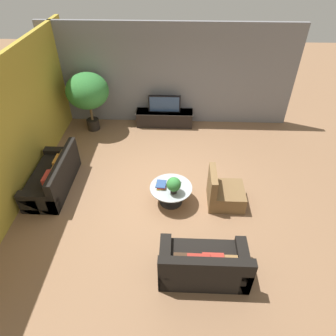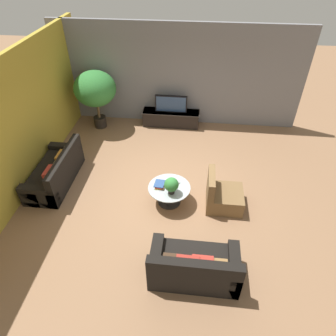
{
  "view_description": "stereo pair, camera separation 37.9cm",
  "coord_description": "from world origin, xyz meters",
  "px_view_note": "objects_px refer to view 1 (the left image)",
  "views": [
    {
      "loc": [
        0.31,
        -5.39,
        4.94
      ],
      "look_at": [
        0.09,
        0.05,
        0.55
      ],
      "focal_mm": 32.0,
      "sensor_mm": 36.0,
      "label": 1
    },
    {
      "loc": [
        0.69,
        -5.36,
        4.94
      ],
      "look_at": [
        0.09,
        0.05,
        0.55
      ],
      "focal_mm": 32.0,
      "sensor_mm": 36.0,
      "label": 2
    }
  ],
  "objects_px": {
    "media_console": "(165,118)",
    "potted_palm_tall": "(88,92)",
    "armchair_wicker": "(224,193)",
    "potted_plant_tabletop": "(174,185)",
    "couch_by_wall": "(53,178)",
    "television": "(164,104)",
    "couch_near_entry": "(204,265)",
    "coffee_table": "(171,192)"
  },
  "relations": [
    {
      "from": "media_console",
      "to": "potted_palm_tall",
      "type": "height_order",
      "value": "potted_palm_tall"
    },
    {
      "from": "couch_by_wall",
      "to": "potted_plant_tabletop",
      "type": "bearing_deg",
      "value": 78.9
    },
    {
      "from": "media_console",
      "to": "couch_near_entry",
      "type": "relative_size",
      "value": 1.13
    },
    {
      "from": "media_console",
      "to": "potted_plant_tabletop",
      "type": "bearing_deg",
      "value": -84.04
    },
    {
      "from": "television",
      "to": "couch_by_wall",
      "type": "height_order",
      "value": "television"
    },
    {
      "from": "armchair_wicker",
      "to": "media_console",
      "type": "bearing_deg",
      "value": 23.74
    },
    {
      "from": "potted_plant_tabletop",
      "to": "couch_near_entry",
      "type": "bearing_deg",
      "value": -71.03
    },
    {
      "from": "media_console",
      "to": "couch_by_wall",
      "type": "height_order",
      "value": "couch_by_wall"
    },
    {
      "from": "couch_by_wall",
      "to": "television",
      "type": "bearing_deg",
      "value": 140.5
    },
    {
      "from": "coffee_table",
      "to": "armchair_wicker",
      "type": "relative_size",
      "value": 1.1
    },
    {
      "from": "potted_palm_tall",
      "to": "television",
      "type": "bearing_deg",
      "value": 8.68
    },
    {
      "from": "coffee_table",
      "to": "potted_palm_tall",
      "type": "bearing_deg",
      "value": 129.06
    },
    {
      "from": "television",
      "to": "coffee_table",
      "type": "xyz_separation_m",
      "value": [
        0.31,
        -3.44,
        -0.42
      ]
    },
    {
      "from": "potted_palm_tall",
      "to": "potted_plant_tabletop",
      "type": "relative_size",
      "value": 4.56
    },
    {
      "from": "couch_by_wall",
      "to": "armchair_wicker",
      "type": "bearing_deg",
      "value": 84.8
    },
    {
      "from": "television",
      "to": "couch_by_wall",
      "type": "bearing_deg",
      "value": -129.5
    },
    {
      "from": "couch_near_entry",
      "to": "potted_palm_tall",
      "type": "bearing_deg",
      "value": -57.42
    },
    {
      "from": "television",
      "to": "armchair_wicker",
      "type": "relative_size",
      "value": 1.14
    },
    {
      "from": "media_console",
      "to": "couch_near_entry",
      "type": "xyz_separation_m",
      "value": [
        0.95,
        -5.27,
        0.05
      ]
    },
    {
      "from": "television",
      "to": "potted_palm_tall",
      "type": "xyz_separation_m",
      "value": [
        -2.2,
        -0.34,
        0.5
      ]
    },
    {
      "from": "media_console",
      "to": "coffee_table",
      "type": "bearing_deg",
      "value": -84.8
    },
    {
      "from": "potted_plant_tabletop",
      "to": "couch_by_wall",
      "type": "bearing_deg",
      "value": 168.9
    },
    {
      "from": "media_console",
      "to": "armchair_wicker",
      "type": "bearing_deg",
      "value": -66.26
    },
    {
      "from": "armchair_wicker",
      "to": "potted_plant_tabletop",
      "type": "xyz_separation_m",
      "value": [
        -1.12,
        -0.2,
        0.4
      ]
    },
    {
      "from": "couch_near_entry",
      "to": "couch_by_wall",
      "type": "bearing_deg",
      "value": -32.87
    },
    {
      "from": "media_console",
      "to": "potted_palm_tall",
      "type": "xyz_separation_m",
      "value": [
        -2.2,
        -0.34,
        0.99
      ]
    },
    {
      "from": "coffee_table",
      "to": "television",
      "type": "bearing_deg",
      "value": 95.2
    },
    {
      "from": "armchair_wicker",
      "to": "potted_palm_tall",
      "type": "bearing_deg",
      "value": 50.37
    },
    {
      "from": "coffee_table",
      "to": "potted_plant_tabletop",
      "type": "xyz_separation_m",
      "value": [
        0.06,
        -0.16,
        0.36
      ]
    },
    {
      "from": "couch_by_wall",
      "to": "armchair_wicker",
      "type": "distance_m",
      "value": 4.02
    },
    {
      "from": "potted_palm_tall",
      "to": "potted_plant_tabletop",
      "type": "bearing_deg",
      "value": -51.7
    },
    {
      "from": "couch_by_wall",
      "to": "armchair_wicker",
      "type": "height_order",
      "value": "armchair_wicker"
    },
    {
      "from": "media_console",
      "to": "potted_plant_tabletop",
      "type": "distance_m",
      "value": 3.65
    },
    {
      "from": "potted_palm_tall",
      "to": "armchair_wicker",
      "type": "bearing_deg",
      "value": -39.63
    },
    {
      "from": "couch_by_wall",
      "to": "media_console",
      "type": "bearing_deg",
      "value": 140.51
    },
    {
      "from": "media_console",
      "to": "television",
      "type": "height_order",
      "value": "television"
    },
    {
      "from": "coffee_table",
      "to": "couch_by_wall",
      "type": "relative_size",
      "value": 0.51
    },
    {
      "from": "media_console",
      "to": "potted_plant_tabletop",
      "type": "xyz_separation_m",
      "value": [
        0.38,
        -3.6,
        0.43
      ]
    },
    {
      "from": "media_console",
      "to": "television",
      "type": "bearing_deg",
      "value": -90.0
    },
    {
      "from": "television",
      "to": "potted_palm_tall",
      "type": "relative_size",
      "value": 0.55
    },
    {
      "from": "couch_by_wall",
      "to": "armchair_wicker",
      "type": "relative_size",
      "value": 2.14
    },
    {
      "from": "couch_by_wall",
      "to": "potted_palm_tall",
      "type": "distance_m",
      "value": 2.88
    }
  ]
}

